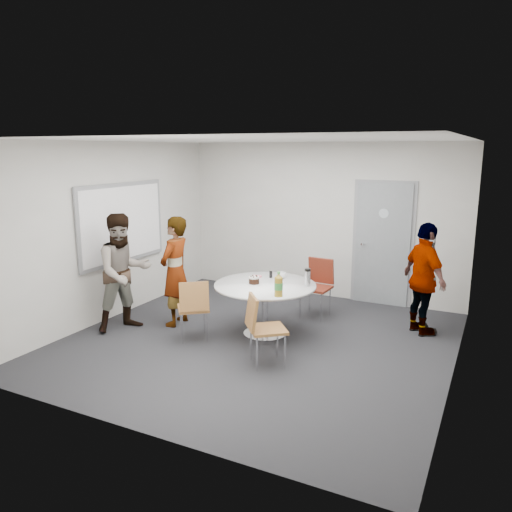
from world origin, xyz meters
The scene contains 15 objects.
floor centered at (0.00, 0.00, 0.00)m, with size 5.00×5.00×0.00m, color black.
ceiling centered at (0.00, 0.00, 2.70)m, with size 5.00×5.00×0.00m, color silver.
wall_back centered at (0.00, 2.50, 1.35)m, with size 5.00×5.00×0.00m, color silver.
wall_left centered at (-2.50, 0.00, 1.35)m, with size 5.00×5.00×0.00m, color silver.
wall_right centered at (2.50, 0.00, 1.35)m, with size 5.00×5.00×0.00m, color silver.
wall_front centered at (0.00, -2.50, 1.35)m, with size 5.00×5.00×0.00m, color silver.
door centered at (1.10, 2.48, 1.03)m, with size 1.02×0.17×2.12m.
whiteboard centered at (-2.46, 0.20, 1.45)m, with size 0.04×1.90×1.25m.
table centered at (0.00, 0.27, 0.64)m, with size 1.42×1.42×1.06m.
chair_near_left centered at (-0.79, -0.37, 0.52)m, with size 0.59×0.60×0.86m.
chair_near_right centered at (0.36, -0.66, 0.54)m, with size 0.61×0.61×0.88m.
chair_far centered at (0.35, 1.42, 0.56)m, with size 0.46×0.50×0.91m.
person_main centered at (-1.41, 0.09, 0.82)m, with size 0.60×0.39×1.63m, color #A5C6EA.
person_left centered at (-1.95, -0.41, 0.85)m, with size 0.83×0.64×1.70m, color white.
person_right centered at (1.95, 1.32, 0.80)m, with size 0.94×0.39×1.60m, color black.
Camera 1 is at (2.85, -5.78, 2.60)m, focal length 35.00 mm.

